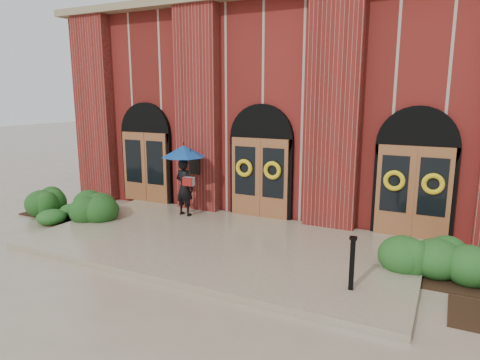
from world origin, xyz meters
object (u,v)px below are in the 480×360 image
Objects in this scene: metal_post at (352,262)px; hedge_wall_right at (464,264)px; man_with_umbrella at (184,167)px; hedge_wall_left at (74,204)px.

metal_post is 2.70m from hedge_wall_right.
man_with_umbrella reaches higher than hedge_wall_right.
man_with_umbrella is 8.22m from hedge_wall_right.
man_with_umbrella is 0.70× the size of hedge_wall_left.
metal_post is at bearing -10.33° from hedge_wall_left.
man_with_umbrella is 4.01m from hedge_wall_left.
hedge_wall_left reaches higher than hedge_wall_right.
hedge_wall_left is (-3.55, -1.30, -1.32)m from man_with_umbrella.
hedge_wall_right is (11.56, 0.01, -0.00)m from hedge_wall_left.
metal_post is at bearing -139.40° from hedge_wall_right.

